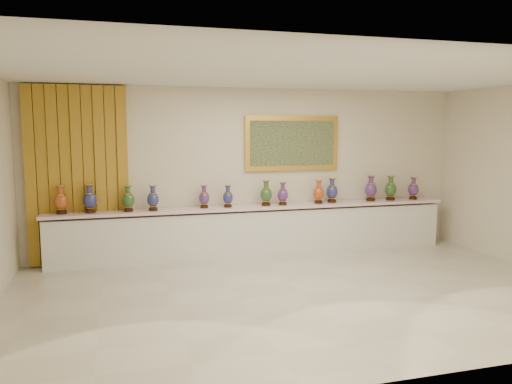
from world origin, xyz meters
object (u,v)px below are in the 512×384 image
(vase_2, at_px, (128,200))
(vase_0, at_px, (61,201))
(counter, at_px, (257,231))
(vase_1, at_px, (90,200))

(vase_2, bearing_deg, vase_0, 177.61)
(counter, xyz_separation_m, vase_1, (-2.85, -0.01, 0.68))
(vase_1, height_order, vase_2, vase_1)
(vase_0, height_order, vase_2, vase_0)
(vase_1, relative_size, vase_2, 1.08)
(vase_0, relative_size, vase_2, 1.06)
(counter, xyz_separation_m, vase_0, (-3.29, 0.00, 0.67))
(counter, bearing_deg, vase_0, 179.98)
(vase_1, bearing_deg, vase_0, 179.11)
(counter, distance_m, vase_0, 3.36)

